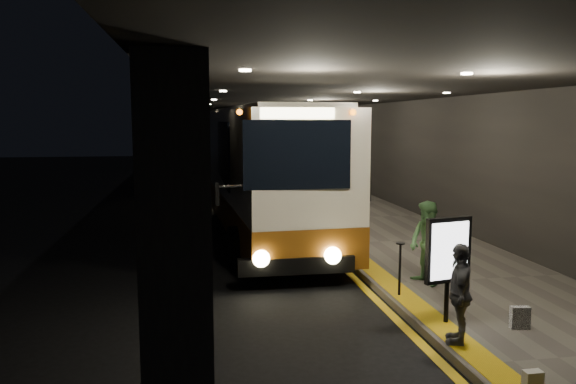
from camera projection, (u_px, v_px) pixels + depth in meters
ground at (245, 260)px, 14.76m from camera, size 90.00×90.00×0.00m
lane_line_white at (179, 227)px, 19.35m from camera, size 0.12×50.00×0.01m
kerb_stripe_yellow at (297, 223)px, 20.04m from camera, size 0.18×50.00×0.01m
sidewalk at (362, 219)px, 20.43m from camera, size 4.50×50.00×0.15m
tactile_strip at (311, 218)px, 20.10m from camera, size 0.50×50.00×0.01m
terminal_wall at (423, 138)px, 20.43m from camera, size 0.10×50.00×6.00m
support_columns at (186, 165)px, 18.14m from camera, size 0.80×24.80×4.40m
canopy at (302, 93)px, 19.48m from camera, size 9.00×50.00×0.40m
coach_main at (261, 176)px, 17.80m from camera, size 3.25×12.67×3.92m
coach_second at (232, 150)px, 32.84m from camera, size 3.12×12.74×3.98m
coach_third at (220, 143)px, 46.53m from camera, size 3.31×12.17×3.78m
passenger_boarding at (338, 213)px, 16.16m from camera, size 0.59×0.71×1.66m
passenger_waiting_green at (428, 243)px, 11.91m from camera, size 0.80×1.00×1.80m
passenger_waiting_grey at (460, 293)px, 8.80m from camera, size 0.83×1.06×1.60m
bag_polka at (520, 318)px, 9.46m from camera, size 0.33×0.18×0.38m
bag_plain at (533, 382)px, 7.22m from camera, size 0.24×0.15×0.30m
info_sign at (448, 252)px, 9.61m from camera, size 0.88×0.29×1.86m
stanchion_post at (400, 269)px, 11.21m from camera, size 0.05×0.05×1.07m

